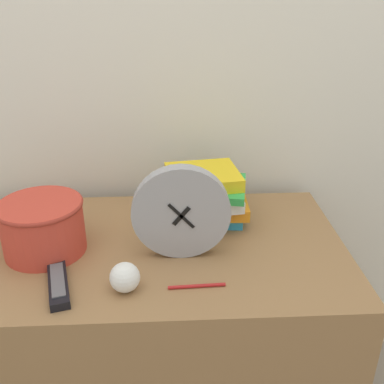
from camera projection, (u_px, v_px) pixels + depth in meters
The scene contains 8 objects.
wall_back at pixel (142, 27), 1.26m from camera, with size 6.00×0.04×2.40m.
desk at pixel (150, 347), 1.31m from camera, with size 1.04×0.57×0.70m.
desk_clock at pixel (181, 213), 1.07m from camera, with size 0.24×0.04×0.24m.
book_stack at pixel (204, 196), 1.24m from camera, with size 0.24×0.21×0.15m.
basket at pixel (43, 225), 1.10m from camera, with size 0.21×0.21×0.13m.
tv_remote at pixel (58, 283), 1.00m from camera, with size 0.08×0.17×0.02m.
crumpled_paper_ball at pixel (125, 277), 0.98m from camera, with size 0.07×0.07×0.07m.
pen at pixel (197, 286), 1.00m from camera, with size 0.13×0.01×0.01m.
Camera 1 is at (0.07, -0.70, 1.33)m, focal length 42.00 mm.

